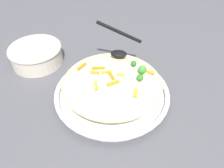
{
  "coord_description": "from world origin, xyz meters",
  "views": [
    {
      "loc": [
        -0.07,
        0.48,
        0.51
      ],
      "look_at": [
        0.0,
        0.0,
        0.06
      ],
      "focal_mm": 33.21,
      "sensor_mm": 36.0,
      "label": 1
    }
  ],
  "objects": [
    {
      "name": "carrot_piece_6",
      "position": [
        0.05,
        0.0,
        0.1
      ],
      "size": [
        0.03,
        0.01,
        0.01
      ],
      "primitive_type": "cube",
      "rotation": [
        0.0,
        0.0,
        6.23
      ],
      "color": "orange",
      "rests_on": "pasta_mound"
    },
    {
      "name": "broccoli_floret_1",
      "position": [
        -0.06,
        -0.06,
        0.11
      ],
      "size": [
        0.02,
        0.02,
        0.02
      ],
      "color": "#205B1C",
      "rests_on": "pasta_mound"
    },
    {
      "name": "carrot_piece_0",
      "position": [
        0.02,
        -0.01,
        0.1
      ],
      "size": [
        0.03,
        0.02,
        0.01
      ],
      "primitive_type": "cube",
      "rotation": [
        0.0,
        0.0,
        3.49
      ],
      "color": "orange",
      "rests_on": "pasta_mound"
    },
    {
      "name": "carrot_piece_2",
      "position": [
        -0.01,
        0.04,
        0.1
      ],
      "size": [
        0.04,
        0.03,
        0.01
      ],
      "primitive_type": "cube",
      "rotation": [
        0.0,
        0.0,
        3.75
      ],
      "color": "orange",
      "rests_on": "pasta_mound"
    },
    {
      "name": "serving_bowl",
      "position": [
        0.0,
        0.0,
        0.02
      ],
      "size": [
        0.38,
        0.38,
        0.04
      ],
      "color": "silver",
      "rests_on": "ground_plane"
    },
    {
      "name": "pasta_mound",
      "position": [
        0.0,
        0.0,
        0.07
      ],
      "size": [
        0.32,
        0.32,
        0.07
      ],
      "primitive_type": "ellipsoid",
      "color": "beige",
      "rests_on": "serving_bowl"
    },
    {
      "name": "carrot_piece_5",
      "position": [
        0.1,
        -0.03,
        0.1
      ],
      "size": [
        0.02,
        0.04,
        0.01
      ],
      "primitive_type": "cube",
      "rotation": [
        0.0,
        0.0,
        1.11
      ],
      "color": "orange",
      "rests_on": "pasta_mound"
    },
    {
      "name": "carrot_piece_8",
      "position": [
        -0.08,
        0.07,
        0.1
      ],
      "size": [
        0.01,
        0.03,
        0.01
      ],
      "primitive_type": "cube",
      "rotation": [
        0.0,
        0.0,
        4.67
      ],
      "color": "orange",
      "rests_on": "pasta_mound"
    },
    {
      "name": "carrot_piece_4",
      "position": [
        -0.12,
        -0.04,
        0.1
      ],
      "size": [
        0.03,
        0.02,
        0.01
      ],
      "primitive_type": "cube",
      "rotation": [
        0.0,
        0.0,
        5.97
      ],
      "color": "orange",
      "rests_on": "pasta_mound"
    },
    {
      "name": "serving_spoon",
      "position": [
        -0.0,
        -0.13,
        0.12
      ],
      "size": [
        0.17,
        0.11,
        0.09
      ],
      "color": "black",
      "rests_on": "pasta_mound"
    },
    {
      "name": "carrot_piece_1",
      "position": [
        -0.03,
        -0.0,
        0.1
      ],
      "size": [
        0.02,
        0.01,
        0.01
      ],
      "primitive_type": "cube",
      "rotation": [
        0.0,
        0.0,
        3.11
      ],
      "color": "orange",
      "rests_on": "pasta_mound"
    },
    {
      "name": "ground_plane",
      "position": [
        0.0,
        0.0,
        0.0
      ],
      "size": [
        2.4,
        2.4,
        0.0
      ],
      "primitive_type": "plane",
      "color": "#4C4C51"
    },
    {
      "name": "carrot_piece_9",
      "position": [
        0.04,
        0.06,
        0.1
      ],
      "size": [
        0.02,
        0.04,
        0.01
      ],
      "primitive_type": "cube",
      "rotation": [
        0.0,
        0.0,
        1.85
      ],
      "color": "orange",
      "rests_on": "pasta_mound"
    },
    {
      "name": "companion_bowl",
      "position": [
        0.33,
        -0.15,
        0.04
      ],
      "size": [
        0.21,
        0.21,
        0.08
      ],
      "color": "beige",
      "rests_on": "ground_plane"
    },
    {
      "name": "carrot_piece_7",
      "position": [
        0.05,
        -0.02,
        0.1
      ],
      "size": [
        0.04,
        0.02,
        0.01
      ],
      "primitive_type": "cube",
      "rotation": [
        0.0,
        0.0,
        0.14
      ],
      "color": "orange",
      "rests_on": "pasta_mound"
    },
    {
      "name": "carrot_piece_3",
      "position": [
        0.0,
        0.01,
        0.1
      ],
      "size": [
        0.02,
        0.03,
        0.01
      ],
      "primitive_type": "cube",
      "rotation": [
        0.0,
        0.0,
        2.09
      ],
      "color": "orange",
      "rests_on": "pasta_mound"
    },
    {
      "name": "broccoli_floret_2",
      "position": [
        -0.09,
        0.01,
        0.11
      ],
      "size": [
        0.02,
        0.02,
        0.02
      ],
      "color": "#296820",
      "rests_on": "pasta_mound"
    },
    {
      "name": "broccoli_floret_0",
      "position": [
        -0.09,
        -0.02,
        0.11
      ],
      "size": [
        0.03,
        0.03,
        0.03
      ],
      "color": "#377928",
      "rests_on": "pasta_mound"
    }
  ]
}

